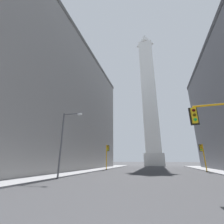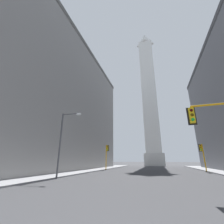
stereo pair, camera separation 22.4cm
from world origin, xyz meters
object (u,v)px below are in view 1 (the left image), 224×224
(traffic_light_mid_left, at_px, (107,153))
(street_lamp, at_px, (65,137))
(traffic_light_mid_right, at_px, (203,153))
(obelisk, at_px, (149,93))

(traffic_light_mid_left, distance_m, street_lamp, 17.02)
(traffic_light_mid_left, relative_size, traffic_light_mid_right, 1.08)
(traffic_light_mid_right, height_order, street_lamp, street_lamp)
(traffic_light_mid_left, height_order, traffic_light_mid_right, traffic_light_mid_left)
(traffic_light_mid_left, bearing_deg, obelisk, 72.53)
(obelisk, height_order, traffic_light_mid_right, obelisk)
(obelisk, height_order, street_lamp, obelisk)
(obelisk, height_order, traffic_light_mid_left, obelisk)
(obelisk, bearing_deg, street_lamp, -101.16)
(traffic_light_mid_right, relative_size, street_lamp, 0.64)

